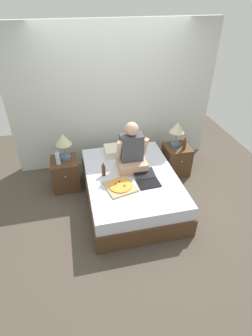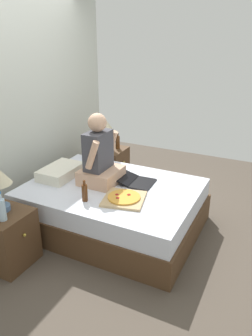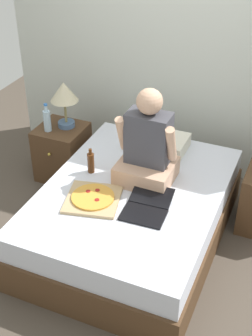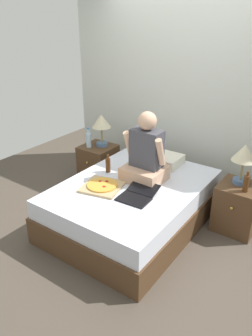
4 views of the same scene
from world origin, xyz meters
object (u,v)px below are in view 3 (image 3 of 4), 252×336
Objects in this scene: lamp_on_left_nightstand at (64,95)px; beer_bottle_on_bed at (91,162)px; pizza_box at (93,198)px; water_bottle at (47,120)px; nightstand_left at (63,152)px; person_seated at (147,148)px; bed at (133,214)px; laptop at (146,208)px.

lamp_on_left_nightstand is 0.82m from beer_bottle_on_bed.
water_bottle is at bearing 138.15° from pizza_box.
beer_bottle_on_bed reaches higher than nightstand_left.
lamp_on_left_nightstand reaches higher than nightstand_left.
person_seated is at bearing 58.22° from pizza_box.
beer_bottle_on_bed is (-0.41, 0.08, 0.35)m from bed.
person_seated reaches higher than bed.
lamp_on_left_nightstand reaches higher than bed.
laptop is (1.27, -0.72, -0.12)m from water_bottle.
person_seated is at bearing 11.53° from beer_bottle_on_bed.
nightstand_left is 1.26× the size of laptop.
bed is 2.41× the size of person_seated.
lamp_on_left_nightstand reaches higher than beer_bottle_on_bed.
person_seated reaches higher than water_bottle.
lamp_on_left_nightstand is 0.28m from water_bottle.
bed is at bearing -25.11° from water_bottle.
nightstand_left is 1.18m from pizza_box.
lamp_on_left_nightstand is at bearing 154.96° from person_seated.
lamp_on_left_nightstand is 0.94× the size of pizza_box.
lamp_on_left_nightstand is 1.11m from person_seated.
laptop is at bearing -26.06° from beer_bottle_on_bed.
lamp_on_left_nightstand is 1.63× the size of water_bottle.
beer_bottle_on_bed is (-0.46, -0.09, -0.20)m from person_seated.
beer_bottle_on_bed is (0.54, -0.56, -0.26)m from lamp_on_left_nightstand.
laptop is 1.96× the size of beer_bottle_on_bed.
bed is at bearing 132.16° from laptop.
person_seated is 0.49m from laptop.
laptop reaches higher than bed.
pizza_box is at bearing -50.99° from lamp_on_left_nightstand.
water_bottle is at bearing 147.66° from beer_bottle_on_bed.
lamp_on_left_nightstand reaches higher than pizza_box.
pizza_box is (-0.27, -0.43, -0.27)m from person_seated.
person_seated is 1.81× the size of laptop.
bed is 1.25m from water_bottle.
pizza_box is (-0.22, -0.26, 0.28)m from bed.
water_bottle reaches higher than nightstand_left.
nightstand_left is 1.46m from laptop.
pizza_box is 2.18× the size of beer_bottle_on_bed.
person_seated is (0.04, 0.18, 0.55)m from bed.
nightstand_left is 0.69× the size of person_seated.
laptop is 0.67m from beer_bottle_on_bed.
lamp_on_left_nightstand is 2.05× the size of beer_bottle_on_bed.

